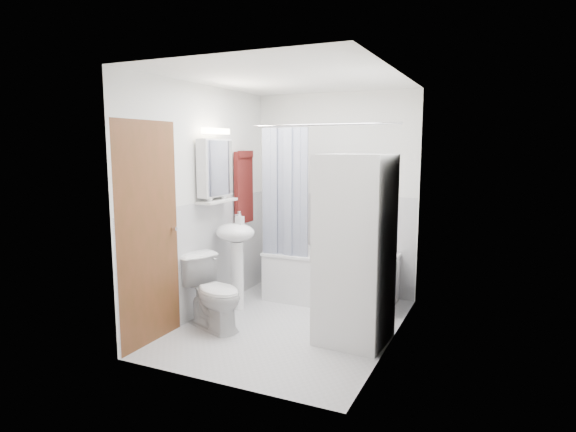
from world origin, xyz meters
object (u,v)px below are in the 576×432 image
at_px(sink, 236,246).
at_px(toilet, 214,293).
at_px(washer_dryer, 355,250).
at_px(bathtub, 331,275).

xyz_separation_m(sink, toilet, (0.09, -0.59, -0.35)).
height_order(washer_dryer, toilet, washer_dryer).
relative_size(bathtub, sink, 1.41).
bearing_deg(bathtub, washer_dryer, -60.07).
bearing_deg(bathtub, sink, -141.23).
relative_size(washer_dryer, toilet, 2.39).
height_order(bathtub, toilet, toilet).
bearing_deg(sink, washer_dryer, -12.55).
distance_m(bathtub, sink, 1.16).
distance_m(washer_dryer, toilet, 1.46).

